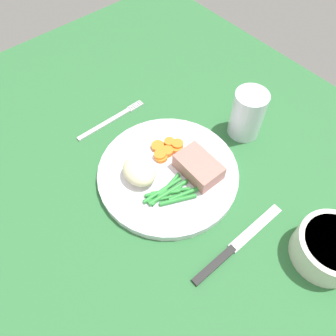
{
  "coord_description": "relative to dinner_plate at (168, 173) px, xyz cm",
  "views": [
    {
      "loc": [
        22.62,
        -23.26,
        55.38
      ],
      "look_at": [
        -3.74,
        -0.9,
        4.6
      ],
      "focal_mm": 35.55,
      "sensor_mm": 36.0,
      "label": 1
    }
  ],
  "objects": [
    {
      "name": "dining_table",
      "position": [
        3.74,
        0.9,
        -1.8
      ],
      "size": [
        120.0,
        90.0,
        2.0
      ],
      "color": "#2D6B38",
      "rests_on": "ground"
    },
    {
      "name": "meat_portion",
      "position": [
        3.58,
        4.17,
        2.39
      ],
      "size": [
        8.53,
        5.68,
        3.17
      ],
      "primitive_type": "cube",
      "rotation": [
        0.0,
        0.0,
        -0.01
      ],
      "color": "#B2756B",
      "rests_on": "dinner_plate"
    },
    {
      "name": "fork",
      "position": [
        -18.65,
        -0.26,
        -0.6
      ],
      "size": [
        1.44,
        16.6,
        0.4
      ],
      "rotation": [
        0.0,
        0.0,
        -0.04
      ],
      "color": "silver",
      "rests_on": "dining_table"
    },
    {
      "name": "knife",
      "position": [
        18.06,
        -0.29,
        -0.6
      ],
      "size": [
        1.7,
        20.5,
        0.64
      ],
      "rotation": [
        0.0,
        0.0,
        0.06
      ],
      "color": "black",
      "rests_on": "dining_table"
    },
    {
      "name": "green_beans",
      "position": [
        3.93,
        -2.99,
        1.18
      ],
      "size": [
        6.54,
        10.18,
        0.85
      ],
      "color": "#2D8C38",
      "rests_on": "dinner_plate"
    },
    {
      "name": "water_glass",
      "position": [
        1.63,
        19.21,
        3.55
      ],
      "size": [
        6.56,
        6.56,
        10.25
      ],
      "color": "silver",
      "rests_on": "dining_table"
    },
    {
      "name": "salad_bowl",
      "position": [
        28.33,
        9.46,
        2.32
      ],
      "size": [
        11.12,
        11.12,
        5.54
      ],
      "color": "silver",
      "rests_on": "dining_table"
    },
    {
      "name": "carrot_slices",
      "position": [
        -3.68,
        2.71,
        1.32
      ],
      "size": [
        5.12,
        6.84,
        1.27
      ],
      "color": "orange",
      "rests_on": "dinner_plate"
    },
    {
      "name": "dinner_plate",
      "position": [
        0.0,
        0.0,
        0.0
      ],
      "size": [
        26.5,
        26.5,
        1.6
      ],
      "primitive_type": "cylinder",
      "color": "white",
      "rests_on": "dining_table"
    },
    {
      "name": "mashed_potatoes",
      "position": [
        -2.39,
        -4.77,
        2.68
      ],
      "size": [
        6.79,
        5.62,
        3.76
      ],
      "primitive_type": "ellipsoid",
      "color": "beige",
      "rests_on": "dinner_plate"
    }
  ]
}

